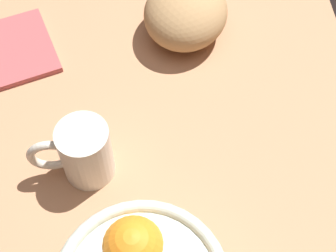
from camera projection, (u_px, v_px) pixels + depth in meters
The scene contains 4 objects.
ground_plane at pixel (161, 181), 73.46cm from camera, with size 83.17×67.60×3.00cm, color tan.
bread_loaf at pixel (186, 13), 84.25cm from camera, with size 16.20×14.26×9.26cm, color tan.
napkin_folded at pixel (20, 48), 85.38cm from camera, with size 15.38×10.81×1.01cm, color #AE4D4F.
mug at pixel (83, 153), 68.71cm from camera, with size 7.34×11.91×9.85cm.
Camera 1 is at (-33.53, 1.19, 64.36)cm, focal length 52.73 mm.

